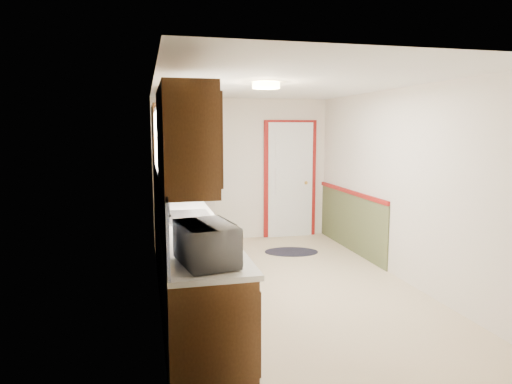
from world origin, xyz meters
TOP-DOWN VIEW (x-y plane):
  - room_shell at (0.00, 0.00)m, footprint 3.20×5.20m
  - kitchen_run at (-1.24, -0.29)m, footprint 0.63×4.00m
  - back_wall_trim at (0.99, 2.21)m, footprint 1.12×2.30m
  - ceiling_fixture at (-0.30, -0.20)m, footprint 0.30×0.30m
  - microwave at (-1.20, -1.95)m, footprint 0.39×0.58m
  - refrigerator at (-1.02, 1.75)m, footprint 0.78×0.75m
  - rug at (0.55, 1.42)m, footprint 0.92×0.70m
  - cooktop at (-1.19, 1.24)m, footprint 0.54×0.65m

SIDE VIEW (x-z plane):
  - rug at x=0.55m, z-range 0.00..0.01m
  - kitchen_run at x=-1.24m, z-range -0.29..1.91m
  - refrigerator at x=-1.02m, z-range 0.00..1.67m
  - back_wall_trim at x=0.99m, z-range -0.15..1.93m
  - cooktop at x=-1.19m, z-range 0.94..0.96m
  - microwave at x=-1.20m, z-range 0.94..1.30m
  - room_shell at x=0.00m, z-range -0.06..2.46m
  - ceiling_fixture at x=-0.30m, z-range 2.33..2.39m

